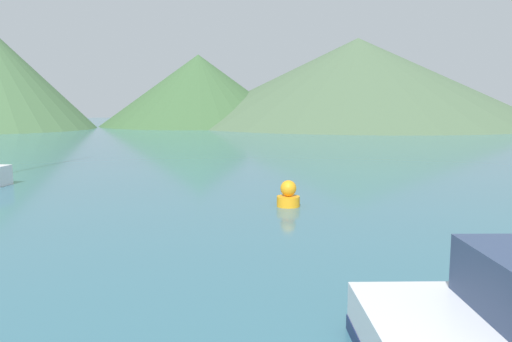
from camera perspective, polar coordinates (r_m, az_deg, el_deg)
buoy_marker at (r=15.19m, az=3.71°, el=-2.83°), size 0.70×0.70×0.80m
hill_east at (r=73.39m, az=-6.57°, el=9.16°), size 28.09×28.09×10.12m
hill_far_east at (r=77.36m, az=11.47°, el=9.97°), size 53.45×53.45×12.80m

